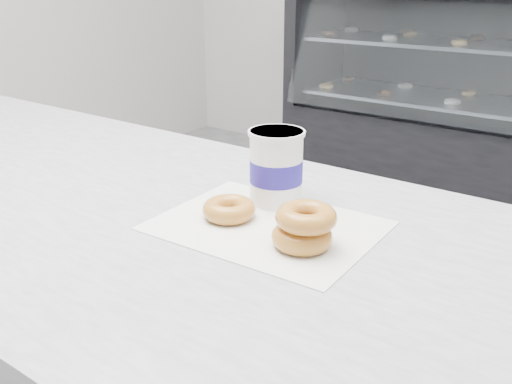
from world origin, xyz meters
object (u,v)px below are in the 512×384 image
(display_case, at_px, (495,121))
(donut_stack, at_px, (304,227))
(donut_single, at_px, (229,209))
(coffee_cup, at_px, (276,167))

(display_case, relative_size, donut_stack, 25.50)
(donut_single, relative_size, coffee_cup, 0.67)
(display_case, height_order, donut_stack, display_case)
(display_case, distance_m, donut_stack, 2.76)
(coffee_cup, bearing_deg, donut_stack, -25.50)
(display_case, relative_size, donut_single, 27.58)
(donut_single, height_order, donut_stack, donut_stack)
(display_case, height_order, donut_single, display_case)
(donut_single, relative_size, donut_stack, 0.92)
(display_case, bearing_deg, coffee_cup, -84.34)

